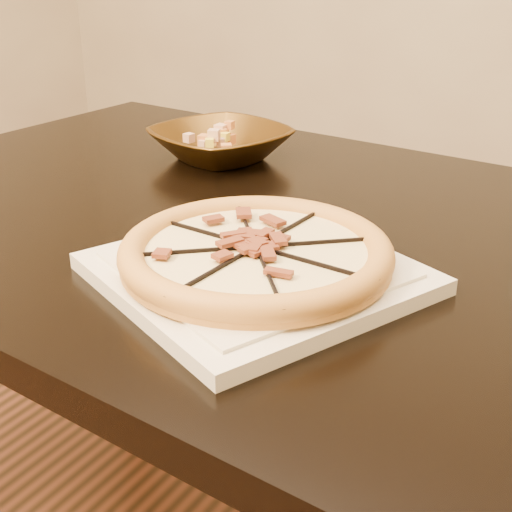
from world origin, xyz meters
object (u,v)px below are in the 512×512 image
object	(u,v)px
dining_table	(260,288)
bronze_bowl	(221,144)
plate	(256,272)
pizza	(256,253)

from	to	relation	value
dining_table	bronze_bowl	world-z (taller)	bronze_bowl
plate	bronze_bowl	size ratio (longest dim) A/B	1.83
pizza	bronze_bowl	world-z (taller)	bronze_bowl
dining_table	pizza	size ratio (longest dim) A/B	4.58
plate	pizza	size ratio (longest dim) A/B	1.33
dining_table	plate	size ratio (longest dim) A/B	3.44
dining_table	pizza	world-z (taller)	pizza
dining_table	bronze_bowl	xyz separation A→B (m)	(-0.19, 0.19, 0.14)
bronze_bowl	plate	bearing A→B (deg)	-51.39
pizza	bronze_bowl	size ratio (longest dim) A/B	1.37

